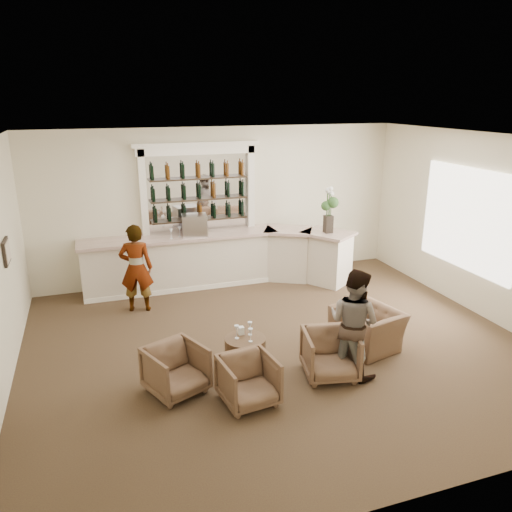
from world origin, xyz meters
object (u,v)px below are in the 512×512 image
Objects in this scene: sommelier at (136,268)px; armchair_left at (176,370)px; espresso_machine at (195,225)px; cocktail_table at (245,353)px; armchair_far at (367,328)px; flower_vase at (329,207)px; guest at (354,323)px; bar_counter at (221,259)px; armchair_right at (330,354)px; armchair_center at (248,381)px.

sommelier reaches higher than armchair_left.
sommelier is 1.64m from espresso_machine.
sommelier is (-1.27, 2.70, 0.59)m from cocktail_table.
cocktail_table is 2.08m from armchair_far.
guest is at bearing -110.64° from flower_vase.
bar_counter reaches higher than armchair_right.
espresso_machine is at bearing 51.04° from armchair_left.
espresso_machine reaches higher than bar_counter.
espresso_machine reaches higher than armchair_left.
guest is at bearing -23.00° from cocktail_table.
armchair_left is 1.04× the size of armchair_center.
bar_counter reaches higher than cocktail_table.
armchair_left is 0.97× the size of armchair_right.
flower_vase is at bearing -16.51° from bar_counter.
flower_vase reaches higher than armchair_right.
bar_counter is 3.58m from cocktail_table.
espresso_machine reaches higher than cocktail_table.
flower_vase reaches higher than cocktail_table.
bar_counter reaches higher than armchair_left.
flower_vase is (1.65, 3.46, 1.34)m from armchair_right.
armchair_right is at bearing -115.50° from flower_vase.
armchair_left is (0.19, -2.99, -0.50)m from sommelier.
armchair_right is (0.54, -4.11, -0.23)m from bar_counter.
flower_vase is (2.97, 3.71, 1.37)m from armchair_center.
armchair_center is 4.52m from espresso_machine.
cocktail_table is at bearing 37.16° from guest.
bar_counter is 3.81m from armchair_far.
sommelier is at bearing 70.85° from armchair_left.
armchair_center is 1.34m from armchair_right.
cocktail_table is 1.25m from armchair_right.
sommelier reaches higher than armchair_center.
armchair_far reaches higher than cocktail_table.
flower_vase is at bearing -5.97° from espresso_machine.
armchair_left is at bearing -140.49° from flower_vase.
bar_counter reaches higher than armchair_center.
armchair_center is at bearing -55.50° from armchair_left.
armchair_far is 4.20m from espresso_machine.
armchair_right is at bearing -67.47° from espresso_machine.
flower_vase reaches higher than bar_counter.
guest reaches higher than armchair_far.
armchair_left is at bearing -113.35° from bar_counter.
cocktail_table is at bearing 127.57° from sommelier.
armchair_left is at bearing -98.10° from espresso_machine.
cocktail_table is at bearing 68.09° from armchair_center.
armchair_center is at bearing -128.69° from flower_vase.
sommelier reaches higher than guest.
guest is (1.44, -0.61, 0.56)m from cocktail_table.
flower_vase reaches higher than armchair_left.
armchair_left is 1.02m from armchair_center.
flower_vase is (3.83, 3.16, 1.35)m from armchair_left.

